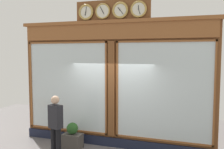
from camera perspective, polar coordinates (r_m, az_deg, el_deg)
name	(u,v)px	position (r m, az deg, el deg)	size (l,w,h in m)	color
shop_facade	(113,83)	(7.52, 0.31, -1.93)	(6.00, 0.42, 4.34)	brown
pedestrian	(56,124)	(6.95, -12.69, -10.91)	(0.41, 0.32, 1.69)	black
planter_box	(73,141)	(7.74, -8.96, -14.72)	(0.56, 0.36, 0.43)	#4C4742
planter_shrub	(72,128)	(7.62, -9.00, -11.98)	(0.34, 0.34, 0.34)	#285623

